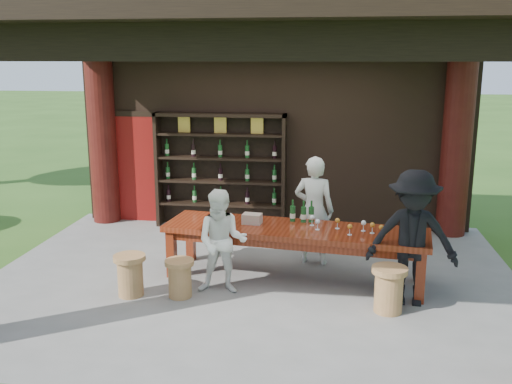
# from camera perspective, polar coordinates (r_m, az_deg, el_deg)

# --- Properties ---
(ground) EXTENTS (90.00, 90.00, 0.00)m
(ground) POSITION_cam_1_polar(r_m,az_deg,el_deg) (8.07, -0.39, -8.62)
(ground) COLOR #2D5119
(ground) RESTS_ON ground
(pavilion) EXTENTS (7.50, 6.00, 3.60)m
(pavilion) POSITION_cam_1_polar(r_m,az_deg,el_deg) (7.97, -0.07, 6.93)
(pavilion) COLOR slate
(pavilion) RESTS_ON ground
(wine_shelf) EXTENTS (2.35, 0.36, 2.07)m
(wine_shelf) POSITION_cam_1_polar(r_m,az_deg,el_deg) (10.26, -3.58, 2.15)
(wine_shelf) COLOR black
(wine_shelf) RESTS_ON ground
(tasting_table) EXTENTS (3.69, 1.39, 0.75)m
(tasting_table) POSITION_cam_1_polar(r_m,az_deg,el_deg) (7.86, 3.89, -4.34)
(tasting_table) COLOR #5B1D0D
(tasting_table) RESTS_ON ground
(stool_near_left) EXTENTS (0.38, 0.38, 0.50)m
(stool_near_left) POSITION_cam_1_polar(r_m,az_deg,el_deg) (7.46, -7.62, -8.46)
(stool_near_left) COLOR olive
(stool_near_left) RESTS_ON ground
(stool_near_right) EXTENTS (0.43, 0.43, 0.57)m
(stool_near_right) POSITION_cam_1_polar(r_m,az_deg,el_deg) (7.15, 13.14, -9.36)
(stool_near_right) COLOR olive
(stool_near_right) RESTS_ON ground
(stool_far_left) EXTENTS (0.42, 0.42, 0.55)m
(stool_far_left) POSITION_cam_1_polar(r_m,az_deg,el_deg) (7.60, -12.47, -8.03)
(stool_far_left) COLOR olive
(stool_far_left) RESTS_ON ground
(host) EXTENTS (0.65, 0.47, 1.63)m
(host) POSITION_cam_1_polar(r_m,az_deg,el_deg) (8.47, 5.81, -1.84)
(host) COLOR silver
(host) RESTS_ON ground
(guest_woman) EXTENTS (0.69, 0.55, 1.38)m
(guest_woman) POSITION_cam_1_polar(r_m,az_deg,el_deg) (7.41, -3.42, -4.99)
(guest_woman) COLOR white
(guest_woman) RESTS_ON ground
(guest_man) EXTENTS (1.16, 0.73, 1.71)m
(guest_man) POSITION_cam_1_polar(r_m,az_deg,el_deg) (7.27, 15.38, -4.48)
(guest_man) COLOR black
(guest_man) RESTS_ON ground
(table_bottles) EXTENTS (0.34, 0.11, 0.31)m
(table_bottles) POSITION_cam_1_polar(r_m,az_deg,el_deg) (8.06, 4.67, -1.91)
(table_bottles) COLOR #194C1E
(table_bottles) RESTS_ON tasting_table
(table_glasses) EXTENTS (0.98, 0.44, 0.15)m
(table_glasses) POSITION_cam_1_polar(r_m,az_deg,el_deg) (7.71, 9.11, -3.36)
(table_glasses) COLOR silver
(table_glasses) RESTS_ON tasting_table
(napkin_basket) EXTENTS (0.28, 0.21, 0.14)m
(napkin_basket) POSITION_cam_1_polar(r_m,az_deg,el_deg) (7.97, -0.39, -2.69)
(napkin_basket) COLOR #BF6672
(napkin_basket) RESTS_ON tasting_table
(shrubs) EXTENTS (15.36, 7.78, 1.36)m
(shrubs) POSITION_cam_1_polar(r_m,az_deg,el_deg) (8.67, 20.56, -4.09)
(shrubs) COLOR #194C14
(shrubs) RESTS_ON ground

